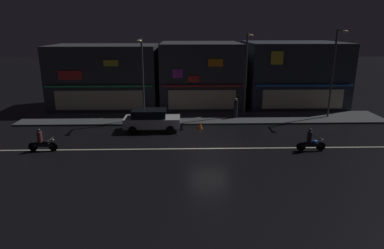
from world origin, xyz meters
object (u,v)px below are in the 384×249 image
object	(u,v)px
pedestrian_on_sidewalk	(236,108)
streetlamp_mid	(246,68)
streetlamp_east	(334,67)
motorcycle_following	(311,142)
traffic_cone	(200,125)
motorcycle_lead	(42,142)
parked_car_near_kerb	(151,120)
streetlamp_west	(142,73)

from	to	relation	value
pedestrian_on_sidewalk	streetlamp_mid	bearing A→B (deg)	-7.14
streetlamp_east	motorcycle_following	distance (m)	9.91
traffic_cone	motorcycle_lead	bearing A→B (deg)	-155.54
streetlamp_east	parked_car_near_kerb	size ratio (longest dim) A/B	1.74
motorcycle_following	traffic_cone	size ratio (longest dim) A/B	3.45
streetlamp_west	motorcycle_lead	size ratio (longest dim) A/B	3.57
streetlamp_mid	pedestrian_on_sidewalk	size ratio (longest dim) A/B	4.15
streetlamp_west	streetlamp_east	bearing A→B (deg)	2.13
streetlamp_west	parked_car_near_kerb	size ratio (longest dim) A/B	1.58
streetlamp_mid	pedestrian_on_sidewalk	xyz separation A→B (m)	(-0.88, -0.58, -3.42)
streetlamp_east	traffic_cone	size ratio (longest dim) A/B	13.60
streetlamp_mid	traffic_cone	world-z (taller)	streetlamp_mid
pedestrian_on_sidewalk	parked_car_near_kerb	xyz separation A→B (m)	(-7.07, -3.24, -0.07)
streetlamp_west	parked_car_near_kerb	distance (m)	4.24
pedestrian_on_sidewalk	traffic_cone	bearing A→B (deg)	-179.80
parked_car_near_kerb	motorcycle_following	world-z (taller)	parked_car_near_kerb
parked_car_near_kerb	motorcycle_following	bearing A→B (deg)	156.02
streetlamp_east	traffic_cone	world-z (taller)	streetlamp_east
streetlamp_mid	pedestrian_on_sidewalk	distance (m)	3.58
pedestrian_on_sidewalk	motorcycle_following	xyz separation A→B (m)	(3.67, -8.01, -0.31)
pedestrian_on_sidewalk	motorcycle_lead	size ratio (longest dim) A/B	0.91
parked_car_near_kerb	pedestrian_on_sidewalk	bearing A→B (deg)	-155.40
streetlamp_west	pedestrian_on_sidewalk	world-z (taller)	streetlamp_west
parked_car_near_kerb	motorcycle_following	size ratio (longest dim) A/B	2.26
pedestrian_on_sidewalk	motorcycle_following	distance (m)	8.82
streetlamp_east	motorcycle_lead	xyz separation A→B (m)	(-22.00, -7.47, -3.89)
motorcycle_lead	traffic_cone	xyz separation A→B (m)	(10.54, 4.80, -0.36)
pedestrian_on_sidewalk	traffic_cone	size ratio (longest dim) A/B	3.13
streetlamp_west	motorcycle_lead	bearing A→B (deg)	-130.40
streetlamp_west	pedestrian_on_sidewalk	distance (m)	8.59
streetlamp_east	motorcycle_lead	world-z (taller)	streetlamp_east
parked_car_near_kerb	traffic_cone	distance (m)	3.90
streetlamp_east	motorcycle_following	size ratio (longest dim) A/B	3.94
streetlamp_west	traffic_cone	distance (m)	6.44
streetlamp_mid	motorcycle_lead	world-z (taller)	streetlamp_mid
parked_car_near_kerb	motorcycle_following	xyz separation A→B (m)	(10.74, -4.77, -0.24)
pedestrian_on_sidewalk	traffic_cone	xyz separation A→B (m)	(-3.24, -2.80, -0.66)
parked_car_near_kerb	traffic_cone	world-z (taller)	parked_car_near_kerb
streetlamp_east	motorcycle_following	xyz separation A→B (m)	(-4.55, -7.89, -3.89)
pedestrian_on_sidewalk	motorcycle_lead	xyz separation A→B (m)	(-13.78, -7.59, -0.31)
streetlamp_east	parked_car_near_kerb	xyz separation A→B (m)	(-15.29, -3.12, -3.66)
streetlamp_west	motorcycle_following	size ratio (longest dim) A/B	3.57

